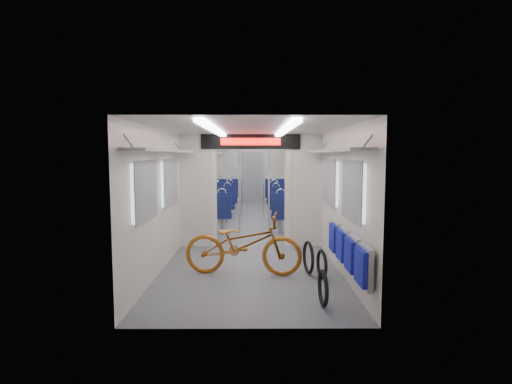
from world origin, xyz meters
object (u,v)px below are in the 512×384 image
seat_bay_far_left (225,194)px  seat_bay_far_right (279,194)px  bicycle (243,244)px  seat_bay_near_right (287,206)px  stanchion_near_right (269,188)px  bike_hoop_b (322,266)px  bike_hoop_c (308,259)px  flip_bench (347,250)px  bike_hoop_a (323,290)px  seat_bay_near_left (216,206)px  stanchion_far_right (263,179)px  stanchion_far_left (242,179)px  stanchion_near_left (239,187)px

seat_bay_far_left → seat_bay_far_right: seat_bay_far_right is taller
bicycle → seat_bay_near_right: seat_bay_near_right is taller
stanchion_near_right → bike_hoop_b: bearing=-76.4°
bike_hoop_c → seat_bay_near_right: seat_bay_near_right is taller
stanchion_near_right → flip_bench: bearing=-74.5°
bike_hoop_a → seat_bay_near_left: 5.95m
bike_hoop_b → seat_bay_far_left: 8.02m
bike_hoop_b → seat_bay_near_left: size_ratio=0.22×
seat_bay_far_left → stanchion_near_right: 5.06m
bike_hoop_c → stanchion_far_right: stanchion_far_right is taller
bicycle → seat_bay_far_left: size_ratio=0.88×
seat_bay_near_right → stanchion_far_left: (-1.25, 1.67, 0.61)m
seat_bay_far_right → stanchion_far_right: bearing=-112.5°
flip_bench → bike_hoop_b: 0.71m
seat_bay_near_right → seat_bay_far_right: 3.11m
bike_hoop_c → seat_bay_near_left: seat_bay_near_left is taller
stanchion_near_left → stanchion_near_right: bearing=-16.4°
bike_hoop_a → seat_bay_far_left: bearing=101.9°
bicycle → bike_hoop_c: (1.04, 0.04, -0.25)m
bicycle → seat_bay_near_right: 4.36m
bike_hoop_b → stanchion_far_left: bearing=102.9°
seat_bay_far_right → stanchion_far_left: stanchion_far_left is taller
stanchion_far_left → seat_bay_far_right: bearing=49.1°
stanchion_far_left → stanchion_far_right: bearing=2.4°
seat_bay_far_right → stanchion_far_left: size_ratio=0.93×
bike_hoop_b → seat_bay_far_left: (-2.03, 7.75, 0.35)m
seat_bay_far_left → stanchion_far_left: 1.84m
seat_bay_far_left → stanchion_near_left: (0.66, -4.65, 0.60)m
bicycle → bike_hoop_a: size_ratio=3.98×
stanchion_near_right → bicycle: bearing=-100.6°
seat_bay_near_right → bike_hoop_c: bearing=-90.1°
bicycle → seat_bay_far_right: 7.41m
flip_bench → seat_bay_far_right: 8.12m
bicycle → bike_hoop_a: bearing=-135.7°
flip_bench → stanchion_far_right: size_ratio=0.91×
flip_bench → stanchion_far_left: (-1.66, 6.67, 0.57)m
bike_hoop_b → bike_hoop_c: size_ratio=0.86×
seat_bay_near_left → stanchion_near_right: bearing=-50.8°
bike_hoop_c → bike_hoop_a: bearing=-90.2°
bike_hoop_a → seat_bay_far_left: 9.06m
bike_hoop_c → bike_hoop_b: bearing=-58.5°
bike_hoop_c → stanchion_far_left: 6.06m
seat_bay_near_right → stanchion_near_left: 1.92m
stanchion_far_left → stanchion_far_right: (0.66, 0.03, 0.00)m
stanchion_far_right → bicycle: bearing=-94.4°
seat_bay_far_left → stanchion_near_left: stanchion_near_left is taller
seat_bay_far_right → stanchion_far_right: stanchion_far_right is taller
seat_bay_near_left → seat_bay_far_left: bearing=90.0°
bike_hoop_b → bike_hoop_c: (-0.17, 0.28, 0.04)m
seat_bay_far_right → bike_hoop_a: bearing=-90.1°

